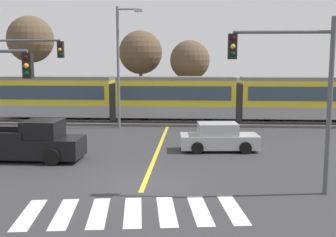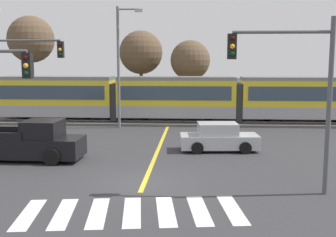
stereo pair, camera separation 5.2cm
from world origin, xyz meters
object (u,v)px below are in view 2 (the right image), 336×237
Objects in this scene: traffic_light_mid_left at (15,71)px; traffic_light_near_right at (296,80)px; bare_tree_west at (141,53)px; street_lamp_centre at (121,60)px; light_rail_tram at (176,97)px; pickup_truck at (30,143)px; sedan_crossing at (219,138)px; bare_tree_far_west at (31,40)px; bare_tree_east at (190,60)px.

traffic_light_mid_left is 1.02× the size of traffic_light_near_right.
street_lamp_centre is at bearing -93.01° from bare_tree_west.
light_rail_tram reaches higher than pickup_truck.
bare_tree_west is at bearing 86.99° from street_lamp_centre.
sedan_crossing is 17.36m from bare_tree_west.
bare_tree_far_west is at bearing 108.40° from traffic_light_mid_left.
bare_tree_far_west is at bearing 172.81° from bare_tree_east.
bare_tree_east is (4.46, -1.40, -0.70)m from bare_tree_west.
bare_tree_east is (4.88, 6.67, -0.01)m from street_lamp_centre.
bare_tree_west is 4.72m from bare_tree_east.
street_lamp_centre is (2.74, 10.16, 4.01)m from pickup_truck.
bare_tree_west is at bearing 110.49° from traffic_light_near_right.
sedan_crossing is 0.66× the size of traffic_light_mid_left.
street_lamp_centre is 8.27m from bare_tree_east.
traffic_light_mid_left is 0.73× the size of bare_tree_far_west.
pickup_truck is 0.63× the size of street_lamp_centre.
bare_tree_far_west is 14.97m from bare_tree_east.
light_rail_tram is at bearing -103.67° from bare_tree_east.
light_rail_tram is at bearing -58.08° from bare_tree_west.
pickup_truck is at bearing -69.17° from bare_tree_far_west.
sedan_crossing is 0.67× the size of traffic_light_near_right.
street_lamp_centre is 1.31× the size of bare_tree_east.
light_rail_tram reaches higher than sedan_crossing.
bare_tree_east is at bearing -17.42° from bare_tree_west.
traffic_light_mid_left is at bearing -123.33° from street_lamp_centre.
bare_tree_far_west reaches higher than light_rail_tram.
light_rail_tram is at bearing 62.48° from pickup_truck.
pickup_truck is 0.72× the size of bare_tree_west.
traffic_light_mid_left is (-1.92, 3.08, 3.42)m from pickup_truck.
traffic_light_near_right is 17.19m from street_lamp_centre.
bare_tree_west reaches higher than light_rail_tram.
traffic_light_near_right is (11.66, -4.52, 3.34)m from pickup_truck.
bare_tree_far_west reaches higher than traffic_light_mid_left.
street_lamp_centre is at bearing 131.93° from sedan_crossing.
traffic_light_near_right is at bearing -73.64° from light_rail_tram.
traffic_light_near_right is 21.74m from bare_tree_east.
bare_tree_west is at bearing -2.57° from bare_tree_far_west.
pickup_truck is 4.99m from traffic_light_mid_left.
traffic_light_mid_left is 0.99× the size of bare_tree_east.
light_rail_tram is 5.15× the size of pickup_truck.
traffic_light_near_right is 24.32m from bare_tree_west.
bare_tree_far_west reaches higher than traffic_light_near_right.
pickup_truck is at bearing 158.84° from traffic_light_near_right.
street_lamp_centre reaches higher than bare_tree_east.
light_rail_tram is 6.48× the size of sedan_crossing.
traffic_light_near_right is 0.85× the size of bare_tree_west.
bare_tree_far_west reaches higher than pickup_truck.
bare_tree_east is at bearing 65.65° from pickup_truck.
street_lamp_centre is at bearing 56.67° from traffic_light_mid_left.
sedan_crossing is at bearing 107.39° from traffic_light_near_right.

